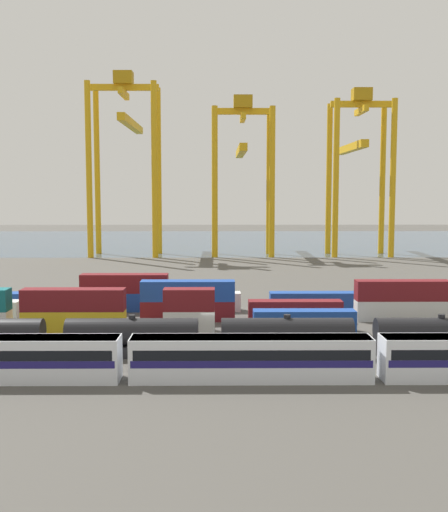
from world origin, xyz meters
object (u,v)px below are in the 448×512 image
(shipping_container_19, at_px, (125,302))
(gantry_crane_east, at_px, (358,157))
(shipping_container_18, at_px, (30,302))
(gantry_crane_central, at_px, (242,161))
(passenger_train, at_px, (251,356))
(freight_tank_row, at_px, (287,336))
(shipping_container_21, at_px, (219,302))
(gantry_crane_west, at_px, (126,145))
(shipping_container_4, at_px, (189,321))
(shipping_container_12, at_px, (402,310))
(shipping_container_9, at_px, (188,311))
(shipping_container_11, at_px, (295,310))

(shipping_container_19, bearing_deg, gantry_crane_east, 58.16)
(shipping_container_18, xyz_separation_m, gantry_crane_central, (32.64, 80.82, 23.50))
(passenger_train, height_order, freight_tank_row, freight_tank_row)
(shipping_container_21, bearing_deg, shipping_container_18, 180.00)
(shipping_container_19, height_order, gantry_crane_west, gantry_crane_west)
(shipping_container_21, height_order, gantry_crane_west, gantry_crane_west)
(shipping_container_4, xyz_separation_m, gantry_crane_west, (-20.79, 94.44, 27.77))
(shipping_container_18, xyz_separation_m, shipping_container_21, (26.36, 0.00, 0.00))
(shipping_container_18, height_order, gantry_crane_west, gantry_crane_west)
(shipping_container_4, xyz_separation_m, gantry_crane_central, (9.82, 94.24, 23.50))
(gantry_crane_east, bearing_deg, shipping_container_21, -114.59)
(shipping_container_12, xyz_separation_m, gantry_crane_central, (-17.47, 87.53, 23.50))
(freight_tank_row, distance_m, shipping_container_4, 15.13)
(shipping_container_9, bearing_deg, shipping_container_4, -85.91)
(freight_tank_row, height_order, shipping_container_11, freight_tank_row)
(freight_tank_row, distance_m, shipping_container_19, 31.57)
(shipping_container_19, bearing_deg, shipping_container_21, 0.00)
(shipping_container_11, height_order, gantry_crane_west, gantry_crane_west)
(gantry_crane_east, bearing_deg, freight_tank_row, -105.96)
(shipping_container_12, xyz_separation_m, gantry_crane_east, (13.15, 87.34, 24.45))
(passenger_train, bearing_deg, shipping_container_19, 115.90)
(shipping_container_4, xyz_separation_m, shipping_container_12, (27.29, 6.71, 0.00))
(passenger_train, relative_size, freight_tank_row, 0.86)
(freight_tank_row, distance_m, shipping_container_18, 41.21)
(shipping_container_11, relative_size, shipping_container_12, 1.00)
(freight_tank_row, height_order, shipping_container_4, freight_tank_row)
(gantry_crane_west, relative_size, gantry_crane_central, 1.15)
(shipping_container_9, height_order, shipping_container_11, same)
(shipping_container_4, height_order, shipping_container_12, same)
(shipping_container_21, xyz_separation_m, gantry_crane_east, (36.90, 80.63, 24.45))
(shipping_container_21, bearing_deg, shipping_container_9, -120.94)
(shipping_container_11, height_order, gantry_crane_central, gantry_crane_central)
(shipping_container_18, bearing_deg, shipping_container_21, 0.00)
(gantry_crane_west, bearing_deg, shipping_container_21, -73.28)
(passenger_train, relative_size, shipping_container_12, 5.41)
(passenger_train, bearing_deg, gantry_crane_west, 103.39)
(shipping_container_12, xyz_separation_m, shipping_container_19, (-36.93, 6.71, 0.00))
(shipping_container_19, bearing_deg, freight_tank_row, -50.57)
(shipping_container_21, bearing_deg, gantry_crane_west, 106.72)
(shipping_container_9, distance_m, shipping_container_12, 27.77)
(shipping_container_18, height_order, shipping_container_19, same)
(gantry_crane_west, bearing_deg, shipping_container_11, -68.70)
(passenger_train, bearing_deg, shipping_container_11, 74.84)
(gantry_crane_central, bearing_deg, passenger_train, -91.77)
(shipping_container_19, bearing_deg, shipping_container_4, -54.33)
(gantry_crane_west, relative_size, gantry_crane_east, 1.10)
(shipping_container_18, bearing_deg, shipping_container_12, -7.63)
(shipping_container_12, bearing_deg, gantry_crane_west, 118.73)
(shipping_container_11, bearing_deg, shipping_container_19, 163.76)
(gantry_crane_central, bearing_deg, shipping_container_18, -111.99)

